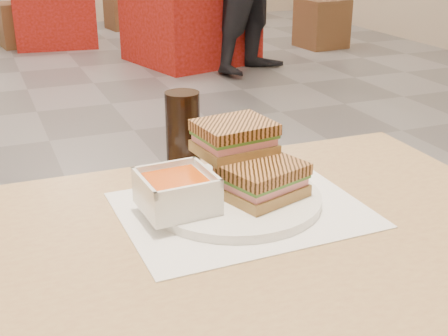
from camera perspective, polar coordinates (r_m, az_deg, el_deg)
name	(u,v)px	position (r m, az deg, el deg)	size (l,w,h in m)	color
main_table	(160,334)	(0.88, -6.04, -15.35)	(1.21, 0.72, 0.75)	tan
tray_liner	(242,210)	(0.95, 1.74, -3.96)	(0.38, 0.30, 0.00)	white
plate	(235,199)	(0.97, 1.00, -2.90)	(0.28, 0.28, 0.01)	white
soup_bowl	(177,193)	(0.91, -4.49, -2.36)	(0.11, 0.11, 0.06)	white
panini_lower	(263,180)	(0.95, 3.67, -1.14)	(0.15, 0.13, 0.05)	#9E7A47
panini_upper	(234,138)	(0.99, 0.98, 2.89)	(0.13, 0.11, 0.05)	#9E7A47
cola_glass	(183,128)	(1.12, -3.91, 3.77)	(0.06, 0.06, 0.14)	black
bg_table_1	(190,15)	(5.50, -3.23, 14.22)	(1.13, 1.13, 0.82)	#AF2023
bg_table_2	(55,11)	(6.53, -15.71, 14.12)	(0.86, 0.86, 0.68)	#AF2023
bg_chair_1l	(189,41)	(5.31, -3.31, 11.87)	(0.50, 0.50, 0.44)	brown
bg_chair_1r	(322,23)	(6.26, 9.21, 13.35)	(0.46, 0.46, 0.47)	brown
bg_chair_2l	(19,25)	(6.56, -18.79, 12.70)	(0.43, 0.43, 0.43)	brown
bg_chair_2r	(124,11)	(7.39, -9.44, 14.46)	(0.42, 0.42, 0.42)	brown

